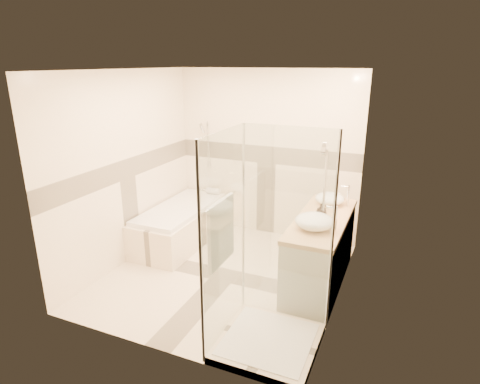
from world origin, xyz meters
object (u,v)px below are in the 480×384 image
at_px(vessel_sink_near, 330,199).
at_px(vessel_sink_far, 314,221).
at_px(amenity_bottle_a, 321,210).
at_px(shower_enclosure, 260,293).
at_px(amenity_bottle_b, 321,211).
at_px(vanity, 320,251).
at_px(bathtub, 181,223).

xyz_separation_m(vessel_sink_near, vessel_sink_far, (0.00, -0.85, 0.01)).
xyz_separation_m(vessel_sink_near, amenity_bottle_a, (0.00, -0.50, 0.01)).
height_order(vessel_sink_near, vessel_sink_far, vessel_sink_far).
xyz_separation_m(shower_enclosure, vessel_sink_near, (0.27, 1.78, 0.42)).
xyz_separation_m(vessel_sink_far, amenity_bottle_b, (0.00, 0.37, -0.00)).
distance_m(vessel_sink_near, vessel_sink_far, 0.85).
xyz_separation_m(vanity, vessel_sink_far, (-0.02, -0.35, 0.51)).
bearing_deg(shower_enclosure, bathtub, 138.90).
bearing_deg(amenity_bottle_b, bathtub, 171.14).
bearing_deg(amenity_bottle_a, vessel_sink_far, -90.00).
bearing_deg(vessel_sink_far, vanity, 86.71).
bearing_deg(bathtub, vessel_sink_near, 4.22).
xyz_separation_m(vanity, shower_enclosure, (-0.29, -1.27, 0.08)).
xyz_separation_m(bathtub, vessel_sink_far, (2.13, -0.70, 0.63)).
distance_m(vanity, amenity_bottle_b, 0.51).
bearing_deg(vessel_sink_near, bathtub, -175.78).
relative_size(bathtub, amenity_bottle_b, 10.53).
bearing_deg(amenity_bottle_a, bathtub, 170.98).
xyz_separation_m(amenity_bottle_a, amenity_bottle_b, (0.00, 0.01, -0.00)).
bearing_deg(shower_enclosure, amenity_bottle_b, 78.05).
height_order(bathtub, vessel_sink_near, vessel_sink_near).
height_order(vessel_sink_near, amenity_bottle_b, amenity_bottle_b).
distance_m(vanity, vessel_sink_far, 0.62).
bearing_deg(vessel_sink_far, shower_enclosure, -106.46).
distance_m(shower_enclosure, vessel_sink_near, 1.85).
xyz_separation_m(shower_enclosure, amenity_bottle_b, (0.27, 1.29, 0.43)).
relative_size(bathtub, vessel_sink_far, 4.03).
bearing_deg(amenity_bottle_b, vanity, -41.91).
distance_m(bathtub, amenity_bottle_b, 2.24).
bearing_deg(amenity_bottle_b, vessel_sink_far, -90.00).
xyz_separation_m(bathtub, vessel_sink_near, (2.13, 0.16, 0.62)).
height_order(bathtub, vessel_sink_far, vessel_sink_far).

